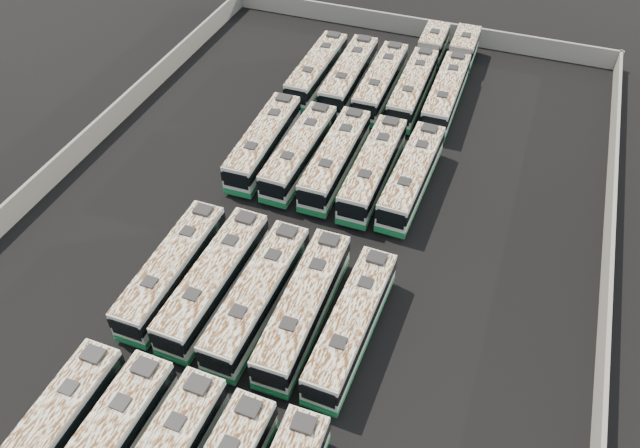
{
  "coord_description": "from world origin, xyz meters",
  "views": [
    {
      "loc": [
        13.35,
        -31.21,
        34.62
      ],
      "look_at": [
        1.37,
        1.0,
        1.6
      ],
      "focal_mm": 35.0,
      "sensor_mm": 36.0,
      "label": 1
    }
  ],
  "objects_px": {
    "bus_midfront_left": "(214,280)",
    "bus_midback_far_left": "(264,142)",
    "bus_back_center": "(381,82)",
    "bus_midfront_far_left": "(173,269)",
    "bus_midback_center": "(336,159)",
    "bus_midback_right": "(373,169)",
    "bus_midfront_far_right": "(352,325)",
    "bus_back_right": "(420,73)",
    "bus_back_far_left": "(317,70)",
    "bus_midback_left": "(300,152)",
    "bus_midback_far_right": "(412,176)",
    "bus_midfront_right": "(304,307)",
    "bus_back_far_right": "(452,78)",
    "bus_front_far_left": "(47,439)",
    "bus_back_left": "(349,75)",
    "bus_midfront_center": "(258,296)"
  },
  "relations": [
    {
      "from": "bus_back_center",
      "to": "bus_back_far_right",
      "type": "height_order",
      "value": "bus_back_center"
    },
    {
      "from": "bus_front_far_left",
      "to": "bus_midback_right",
      "type": "bearing_deg",
      "value": 71.49
    },
    {
      "from": "bus_midfront_left",
      "to": "bus_back_center",
      "type": "distance_m",
      "value": 29.43
    },
    {
      "from": "bus_midback_left",
      "to": "bus_midback_right",
      "type": "relative_size",
      "value": 0.98
    },
    {
      "from": "bus_midback_center",
      "to": "bus_midback_right",
      "type": "xyz_separation_m",
      "value": [
        3.41,
        -0.18,
        0.01
      ]
    },
    {
      "from": "bus_midback_center",
      "to": "bus_back_far_left",
      "type": "distance_m",
      "value": 14.91
    },
    {
      "from": "bus_midback_far_left",
      "to": "bus_midback_left",
      "type": "relative_size",
      "value": 1.02
    },
    {
      "from": "bus_front_far_left",
      "to": "bus_back_far_right",
      "type": "bearing_deg",
      "value": 74.37
    },
    {
      "from": "bus_midback_far_left",
      "to": "bus_midfront_center",
      "type": "bearing_deg",
      "value": -68.73
    },
    {
      "from": "bus_midfront_right",
      "to": "bus_back_far_left",
      "type": "bearing_deg",
      "value": 108.32
    },
    {
      "from": "bus_midfront_right",
      "to": "bus_midback_far_right",
      "type": "relative_size",
      "value": 1.01
    },
    {
      "from": "bus_midfront_far_right",
      "to": "bus_midback_right",
      "type": "distance_m",
      "value": 16.34
    },
    {
      "from": "bus_midfront_right",
      "to": "bus_midback_center",
      "type": "distance_m",
      "value": 16.29
    },
    {
      "from": "bus_midfront_far_right",
      "to": "bus_back_far_right",
      "type": "xyz_separation_m",
      "value": [
        -0.17,
        32.82,
        0.02
      ]
    },
    {
      "from": "bus_midback_right",
      "to": "bus_back_far_right",
      "type": "bearing_deg",
      "value": 79.04
    },
    {
      "from": "bus_midfront_far_left",
      "to": "bus_back_left",
      "type": "distance_m",
      "value": 29.53
    },
    {
      "from": "bus_midfront_left",
      "to": "bus_midback_far_left",
      "type": "height_order",
      "value": "bus_midfront_left"
    },
    {
      "from": "bus_front_far_left",
      "to": "bus_midback_far_left",
      "type": "xyz_separation_m",
      "value": [
        0.02,
        29.71,
        0.03
      ]
    },
    {
      "from": "bus_back_right",
      "to": "bus_midfront_far_right",
      "type": "bearing_deg",
      "value": -84.82
    },
    {
      "from": "bus_back_far_right",
      "to": "bus_midback_far_right",
      "type": "bearing_deg",
      "value": -90.49
    },
    {
      "from": "bus_front_far_left",
      "to": "bus_midfront_left",
      "type": "relative_size",
      "value": 0.97
    },
    {
      "from": "bus_midback_right",
      "to": "bus_midfront_far_left",
      "type": "bearing_deg",
      "value": -122.5
    },
    {
      "from": "bus_midfront_far_left",
      "to": "bus_midback_left",
      "type": "bearing_deg",
      "value": 78.19
    },
    {
      "from": "bus_midfront_right",
      "to": "bus_back_far_right",
      "type": "bearing_deg",
      "value": 83.59
    },
    {
      "from": "bus_midfront_far_right",
      "to": "bus_back_right",
      "type": "distance_m",
      "value": 32.85
    },
    {
      "from": "bus_midback_center",
      "to": "bus_back_center",
      "type": "relative_size",
      "value": 1.0
    },
    {
      "from": "bus_midfront_left",
      "to": "bus_back_left",
      "type": "xyz_separation_m",
      "value": [
        0.09,
        29.27,
        0.0
      ]
    },
    {
      "from": "bus_midfront_center",
      "to": "bus_midback_left",
      "type": "xyz_separation_m",
      "value": [
        -3.34,
        16.03,
        -0.05
      ]
    },
    {
      "from": "bus_midfront_left",
      "to": "bus_midback_center",
      "type": "relative_size",
      "value": 1.02
    },
    {
      "from": "bus_front_far_left",
      "to": "bus_midback_left",
      "type": "bearing_deg",
      "value": 83.79
    },
    {
      "from": "bus_midback_far_right",
      "to": "bus_midfront_far_right",
      "type": "bearing_deg",
      "value": -88.11
    },
    {
      "from": "bus_midfront_right",
      "to": "bus_midback_far_right",
      "type": "bearing_deg",
      "value": 77.53
    },
    {
      "from": "bus_front_far_left",
      "to": "bus_back_right",
      "type": "height_order",
      "value": "bus_front_far_left"
    },
    {
      "from": "bus_midback_far_right",
      "to": "bus_back_far_left",
      "type": "xyz_separation_m",
      "value": [
        -13.4,
        13.32,
        -0.01
      ]
    },
    {
      "from": "bus_front_far_left",
      "to": "bus_back_far_left",
      "type": "relative_size",
      "value": 0.99
    },
    {
      "from": "bus_back_far_left",
      "to": "bus_midback_left",
      "type": "bearing_deg",
      "value": -75.61
    },
    {
      "from": "bus_front_far_left",
      "to": "bus_midback_far_left",
      "type": "height_order",
      "value": "bus_midback_far_left"
    },
    {
      "from": "bus_midfront_far_left",
      "to": "bus_midback_left",
      "type": "distance_m",
      "value": 16.22
    },
    {
      "from": "bus_midfront_center",
      "to": "bus_midfront_far_right",
      "type": "bearing_deg",
      "value": 1.18
    },
    {
      "from": "bus_midfront_left",
      "to": "bus_midback_far_right",
      "type": "xyz_separation_m",
      "value": [
        10.03,
        15.93,
        -0.03
      ]
    },
    {
      "from": "bus_midback_far_left",
      "to": "bus_back_far_left",
      "type": "bearing_deg",
      "value": 88.41
    },
    {
      "from": "bus_midfront_far_right",
      "to": "bus_back_far_right",
      "type": "distance_m",
      "value": 32.82
    },
    {
      "from": "bus_midfront_right",
      "to": "bus_back_far_right",
      "type": "xyz_separation_m",
      "value": [
        3.28,
        32.6,
        -0.04
      ]
    },
    {
      "from": "bus_front_far_left",
      "to": "bus_midfront_far_right",
      "type": "bearing_deg",
      "value": 45.4
    },
    {
      "from": "bus_back_center",
      "to": "bus_midfront_far_left",
      "type": "bearing_deg",
      "value": -103.68
    },
    {
      "from": "bus_midfront_right",
      "to": "bus_back_far_right",
      "type": "height_order",
      "value": "bus_midfront_right"
    },
    {
      "from": "bus_midback_right",
      "to": "bus_midfront_left",
      "type": "bearing_deg",
      "value": -113.3
    },
    {
      "from": "bus_midback_far_right",
      "to": "bus_back_center",
      "type": "height_order",
      "value": "bus_midback_far_right"
    },
    {
      "from": "bus_midback_far_right",
      "to": "bus_back_right",
      "type": "xyz_separation_m",
      "value": [
        -3.36,
        16.5,
        -0.03
      ]
    },
    {
      "from": "bus_midback_center",
      "to": "bus_back_left",
      "type": "xyz_separation_m",
      "value": [
        -3.25,
        13.34,
        0.03
      ]
    }
  ]
}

